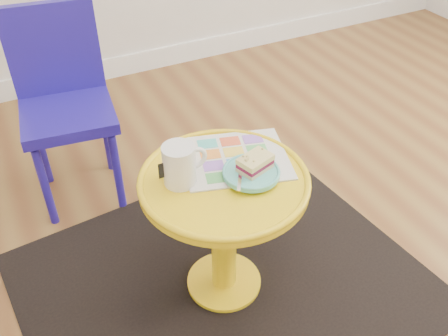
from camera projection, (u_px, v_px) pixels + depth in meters
name	position (u px, v px, depth m)	size (l,w,h in m)	color
floor	(415.00, 297.00, 1.70)	(4.00, 4.00, 0.00)	brown
room_walls	(54.00, 198.00, 2.00)	(4.00, 4.00, 4.00)	silver
rug	(224.00, 283.00, 1.74)	(1.30, 1.10, 0.01)	black
side_table	(224.00, 212.00, 1.53)	(0.50, 0.50, 0.47)	yellow
chair	(64.00, 95.00, 1.89)	(0.38, 0.38, 0.77)	#221796
newspaper	(236.00, 158.00, 1.52)	(0.32, 0.27, 0.01)	silver
mug	(180.00, 164.00, 1.40)	(0.13, 0.09, 0.12)	silver
plate	(251.00, 173.00, 1.44)	(0.17, 0.17, 0.02)	#5CC4BB
cake_slice	(255.00, 163.00, 1.43)	(0.11, 0.09, 0.04)	#D3BC8C
fork	(240.00, 174.00, 1.42)	(0.09, 0.13, 0.00)	silver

